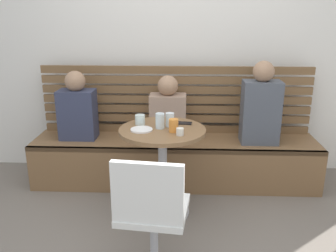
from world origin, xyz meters
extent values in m
cube|color=silver|center=(0.00, 1.64, 1.45)|extent=(5.20, 0.10, 2.90)
cube|color=brown|center=(0.00, 1.20, 0.22)|extent=(2.70, 0.52, 0.44)
cube|color=brown|center=(0.00, 0.96, 0.42)|extent=(2.70, 0.04, 0.04)
cube|color=brown|center=(0.00, 1.44, 0.48)|extent=(2.65, 0.04, 0.07)
cube|color=brown|center=(0.00, 1.44, 0.59)|extent=(2.65, 0.04, 0.07)
cube|color=brown|center=(0.00, 1.44, 0.68)|extent=(2.65, 0.04, 0.07)
cube|color=brown|center=(0.00, 1.44, 0.78)|extent=(2.65, 0.04, 0.07)
cube|color=brown|center=(0.00, 1.44, 0.88)|extent=(2.65, 0.04, 0.07)
cube|color=brown|center=(0.00, 1.44, 0.97)|extent=(2.65, 0.04, 0.07)
cube|color=brown|center=(0.00, 1.44, 1.07)|extent=(2.65, 0.04, 0.07)
cylinder|color=#ADADB2|center=(-0.08, 0.62, 0.01)|extent=(0.44, 0.44, 0.02)
cylinder|color=#ADADB2|center=(-0.08, 0.62, 0.37)|extent=(0.07, 0.07, 0.69)
cylinder|color=brown|center=(-0.08, 0.62, 0.72)|extent=(0.68, 0.68, 0.03)
cylinder|color=#ADADB2|center=(-0.09, -0.13, 0.23)|extent=(0.05, 0.05, 0.45)
cube|color=white|center=(-0.09, -0.13, 0.47)|extent=(0.44, 0.44, 0.04)
cube|color=white|center=(-0.11, -0.30, 0.67)|extent=(0.40, 0.08, 0.36)
cube|color=#4C515B|center=(0.78, 1.17, 0.73)|extent=(0.34, 0.22, 0.58)
sphere|color=#A37A5B|center=(0.78, 1.17, 1.10)|extent=(0.19, 0.19, 0.19)
cube|color=#9E7F6B|center=(-0.07, 1.24, 0.66)|extent=(0.34, 0.22, 0.43)
sphere|color=#A37A5B|center=(-0.07, 1.24, 0.96)|extent=(0.19, 0.19, 0.19)
cube|color=#333851|center=(-0.93, 1.22, 0.68)|extent=(0.34, 0.22, 0.47)
sphere|color=#A37A5B|center=(-0.93, 1.22, 1.00)|extent=(0.19, 0.19, 0.19)
cylinder|color=orange|center=(0.01, 0.55, 0.79)|extent=(0.07, 0.07, 0.10)
cylinder|color=silver|center=(0.05, 0.47, 0.77)|extent=(0.06, 0.06, 0.05)
cylinder|color=silver|center=(-0.10, 0.63, 0.80)|extent=(0.07, 0.07, 0.12)
cylinder|color=silver|center=(-0.27, 0.72, 0.78)|extent=(0.08, 0.08, 0.08)
cylinder|color=white|center=(-0.03, 0.68, 0.80)|extent=(0.07, 0.07, 0.11)
cylinder|color=white|center=(-0.24, 0.57, 0.75)|extent=(0.17, 0.17, 0.01)
cube|color=black|center=(0.08, 0.76, 0.74)|extent=(0.15, 0.09, 0.01)
camera|label=1|loc=(0.08, -2.03, 1.61)|focal=38.48mm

